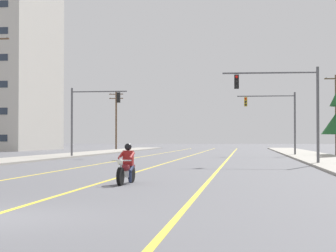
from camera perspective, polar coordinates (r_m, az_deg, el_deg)
The scene contains 11 objects.
lane_stripe_center at distance 56.84m, azimuth 1.97°, elevation -2.89°, with size 0.16×100.00×0.01m, color yellow.
lane_stripe_left at distance 57.37m, azimuth -2.15°, elevation -2.88°, with size 0.16×100.00×0.01m, color yellow.
lane_stripe_right at distance 56.61m, azimuth 5.91°, elevation -2.89°, with size 0.16×100.00×0.01m, color yellow.
sidewalk_kerb_right at distance 51.95m, azimuth 14.11°, elevation -2.93°, with size 4.40×110.00×0.14m, color #9E998E.
sidewalk_kerb_left at distance 54.31m, azimuth -10.91°, elevation -2.87°, with size 4.40×110.00×0.14m, color #9E998E.
motorcycle_with_rider at distance 21.65m, azimuth -3.96°, elevation -3.97°, with size 0.70×2.19×1.46m.
traffic_signal_near_right at distance 38.83m, azimuth 11.43°, elevation 2.54°, with size 6.08×0.44×6.20m.
traffic_signal_near_left at distance 53.82m, azimuth -7.63°, elevation 1.40°, with size 5.10×0.37×6.20m.
traffic_signal_mid_right at distance 59.45m, azimuth 10.38°, elevation 1.19°, with size 5.66×0.37×6.20m.
utility_pole_right_far at distance 64.04m, azimuth 15.70°, elevation 1.23°, with size 2.36×0.26×8.26m.
utility_pole_left_far at distance 91.64m, azimuth -4.95°, elevation 0.73°, with size 2.17×0.26×8.90m.
Camera 1 is at (5.42, -11.57, 1.61)m, focal length 64.15 mm.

